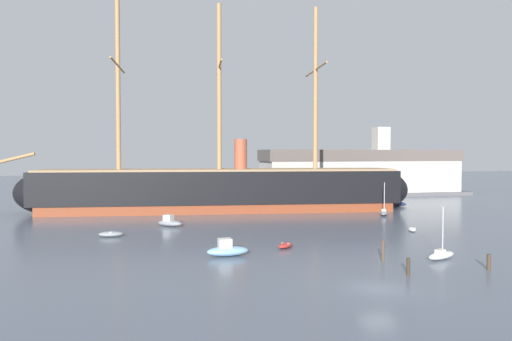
% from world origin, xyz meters
% --- Properties ---
extents(ground_plane, '(400.00, 400.00, 0.00)m').
position_xyz_m(ground_plane, '(0.00, 0.00, 0.00)').
color(ground_plane, slate).
extents(tall_ship, '(71.80, 17.80, 34.56)m').
position_xyz_m(tall_ship, '(-3.79, 49.49, 3.76)').
color(tall_ship, brown).
rests_on(tall_ship, ground).
extents(motorboat_foreground_left, '(4.06, 1.82, 1.68)m').
position_xyz_m(motorboat_foreground_left, '(-8.67, 13.64, 0.59)').
color(motorboat_foreground_left, '#7FB2D6').
rests_on(motorboat_foreground_left, ground).
extents(sailboat_foreground_right, '(3.84, 2.54, 4.84)m').
position_xyz_m(sailboat_foreground_right, '(10.29, 7.72, 0.41)').
color(sailboat_foreground_right, silver).
rests_on(sailboat_foreground_right, ground).
extents(dinghy_near_centre, '(2.42, 2.38, 0.56)m').
position_xyz_m(dinghy_near_centre, '(-2.16, 16.16, 0.28)').
color(dinghy_near_centre, '#B22D28').
rests_on(dinghy_near_centre, ground).
extents(dinghy_mid_left, '(2.87, 1.43, 0.66)m').
position_xyz_m(dinghy_mid_left, '(-20.08, 27.31, 0.33)').
color(dinghy_mid_left, gray).
rests_on(dinghy_mid_left, ground).
extents(dinghy_mid_right, '(1.69, 2.29, 0.50)m').
position_xyz_m(dinghy_mid_right, '(16.39, 22.99, 0.25)').
color(dinghy_mid_right, silver).
rests_on(dinghy_mid_right, ground).
extents(motorboat_alongside_bow, '(3.81, 3.46, 1.53)m').
position_xyz_m(motorboat_alongside_bow, '(-12.91, 34.23, 0.54)').
color(motorboat_alongside_bow, gray).
rests_on(motorboat_alongside_bow, ground).
extents(sailboat_alongside_stern, '(3.12, 3.99, 5.16)m').
position_xyz_m(sailboat_alongside_stern, '(20.70, 38.49, 0.43)').
color(sailboat_alongside_stern, gray).
rests_on(sailboat_alongside_stern, ground).
extents(sailboat_far_left, '(3.96, 2.61, 4.98)m').
position_xyz_m(sailboat_far_left, '(-30.24, 56.00, 0.42)').
color(sailboat_far_left, '#236670').
rests_on(sailboat_far_left, ground).
extents(motorboat_far_right, '(3.94, 3.68, 1.60)m').
position_xyz_m(motorboat_far_right, '(29.24, 50.20, 0.56)').
color(motorboat_far_right, '#1E284C').
rests_on(motorboat_far_right, ground).
extents(motorboat_distant_centre, '(3.51, 2.69, 1.37)m').
position_xyz_m(motorboat_distant_centre, '(-0.14, 64.28, 0.48)').
color(motorboat_distant_centre, '#B22D28').
rests_on(motorboat_distant_centre, ground).
extents(mooring_piling_nearest, '(0.33, 0.33, 1.31)m').
position_xyz_m(mooring_piling_nearest, '(11.75, 3.20, 0.65)').
color(mooring_piling_nearest, '#423323').
rests_on(mooring_piling_nearest, ground).
extents(mooring_piling_left_pair, '(0.30, 0.30, 1.38)m').
position_xyz_m(mooring_piling_left_pair, '(4.19, 3.06, 0.69)').
color(mooring_piling_left_pair, '#382B1E').
rests_on(mooring_piling_left_pair, ground).
extents(mooring_piling_right_pair, '(0.25, 0.25, 1.98)m').
position_xyz_m(mooring_piling_right_pair, '(4.55, 7.99, 0.99)').
color(mooring_piling_right_pair, '#4C3D2D').
rests_on(mooring_piling_right_pair, ground).
extents(dockside_warehouse_right, '(50.31, 13.70, 15.90)m').
position_xyz_m(dockside_warehouse_right, '(33.36, 74.23, 5.29)').
color(dockside_warehouse_right, '#565659').
rests_on(dockside_warehouse_right, ground).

